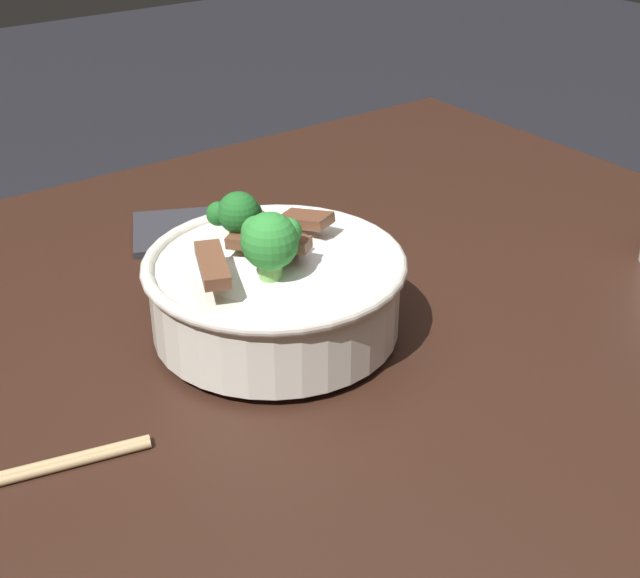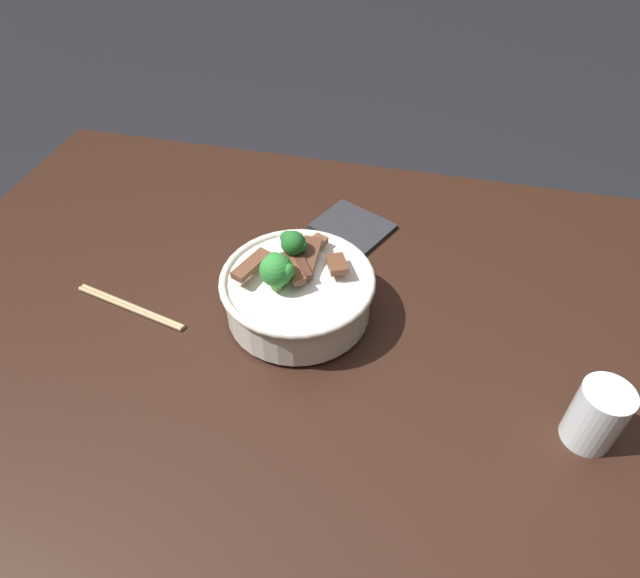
# 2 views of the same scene
# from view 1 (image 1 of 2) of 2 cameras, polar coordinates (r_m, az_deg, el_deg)

# --- Properties ---
(dining_table) EXTENTS (1.24, 1.00, 0.82)m
(dining_table) POSITION_cam_1_polar(r_m,az_deg,el_deg) (0.82, -2.14, -11.67)
(dining_table) COLOR black
(dining_table) RESTS_ON ground
(rice_bowl) EXTENTS (0.23, 0.23, 0.14)m
(rice_bowl) POSITION_cam_1_polar(r_m,az_deg,el_deg) (0.77, -2.95, 0.27)
(rice_bowl) COLOR silver
(rice_bowl) RESTS_ON dining_table
(chopsticks_pair) EXTENTS (0.20, 0.06, 0.01)m
(chopsticks_pair) POSITION_cam_1_polar(r_m,az_deg,el_deg) (0.68, -19.17, -11.40)
(chopsticks_pair) COLOR tan
(chopsticks_pair) RESTS_ON dining_table
(folded_napkin) EXTENTS (0.16, 0.15, 0.01)m
(folded_napkin) POSITION_cam_1_polar(r_m,az_deg,el_deg) (0.99, -8.21, 3.75)
(folded_napkin) COLOR #28282D
(folded_napkin) RESTS_ON dining_table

